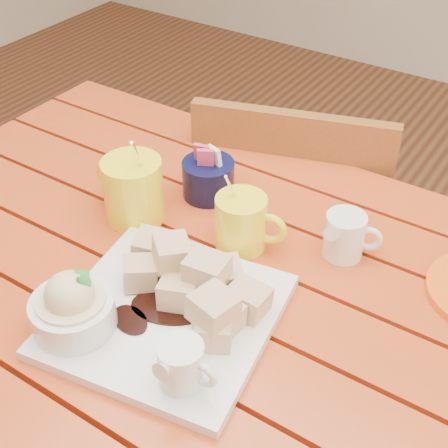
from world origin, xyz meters
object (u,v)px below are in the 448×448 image
Objects in this scene: dessert_plate at (150,306)px; chair_far at (291,234)px; coffee_mug_right at (243,222)px; table at (202,320)px; coffee_mug_left at (132,189)px.

dessert_plate is 0.68m from chair_far.
coffee_mug_right is (0.02, 0.21, 0.01)m from dessert_plate.
chair_far is at bearing 99.32° from table.
coffee_mug_right is at bearing 76.53° from table.
dessert_plate is at bearing 80.07° from chair_far.
coffee_mug_left is 0.20× the size of chair_far.
table is at bearing -116.61° from coffee_mug_right.
coffee_mug_left is at bearing 134.93° from dessert_plate.
chair_far is at bearing 97.91° from dessert_plate.
coffee_mug_left is at bearing 163.14° from table.
chair_far is (-0.08, 0.47, -0.17)m from table.
chair_far is (-0.10, 0.38, -0.33)m from coffee_mug_right.
coffee_mug_left is (-0.18, 0.18, 0.02)m from dessert_plate.
table is 3.69× the size of dessert_plate.
dessert_plate is 2.42× the size of coffee_mug_right.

